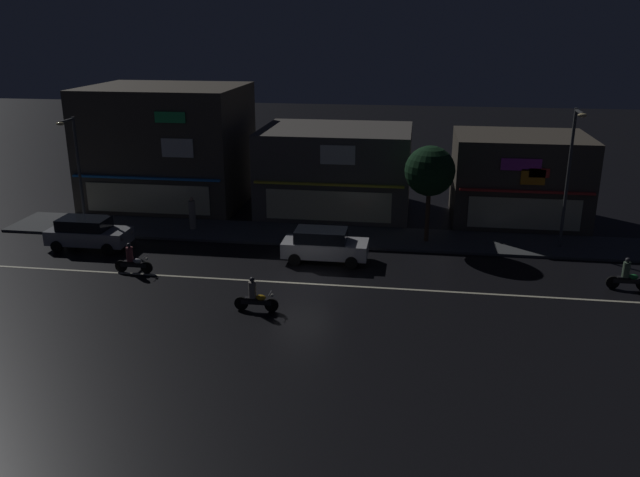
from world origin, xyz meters
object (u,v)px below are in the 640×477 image
at_px(motorcycle_lead, 255,297).
at_px(motorcycle_following, 132,260).
at_px(streetlamp_mid, 570,168).
at_px(traffic_cone, 348,251).
at_px(streetlamp_west, 76,163).
at_px(motorcycle_opposite_lane, 628,276).
at_px(parked_car_near_kerb, 88,233).
at_px(pedestrian_on_sidewalk, 192,214).
at_px(parked_car_trailing, 324,245).

relative_size(motorcycle_lead, motorcycle_following, 1.00).
bearing_deg(streetlamp_mid, traffic_cone, -167.59).
xyz_separation_m(streetlamp_west, motorcycle_opposite_lane, (28.76, -4.69, -3.34)).
distance_m(parked_car_near_kerb, motorcycle_following, 4.97).
height_order(pedestrian_on_sidewalk, motorcycle_following, pedestrian_on_sidewalk).
height_order(streetlamp_mid, motorcycle_lead, streetlamp_mid).
xyz_separation_m(pedestrian_on_sidewalk, motorcycle_lead, (6.26, -10.29, -0.38)).
bearing_deg(pedestrian_on_sidewalk, motorcycle_opposite_lane, -168.65).
distance_m(streetlamp_west, motorcycle_opposite_lane, 29.33).
relative_size(motorcycle_following, traffic_cone, 3.45).
height_order(parked_car_trailing, motorcycle_following, parked_car_trailing).
xyz_separation_m(streetlamp_mid, pedestrian_on_sidewalk, (-20.49, 0.48, -3.45)).
distance_m(pedestrian_on_sidewalk, parked_car_trailing, 9.14).
bearing_deg(motorcycle_opposite_lane, streetlamp_west, 169.76).
distance_m(motorcycle_lead, traffic_cone, 8.02).
xyz_separation_m(streetlamp_mid, parked_car_trailing, (-12.22, -3.40, -3.59)).
distance_m(motorcycle_following, traffic_cone, 10.82).
relative_size(motorcycle_following, motorcycle_opposite_lane, 1.00).
distance_m(streetlamp_west, pedestrian_on_sidewalk, 7.07).
bearing_deg(parked_car_trailing, pedestrian_on_sidewalk, -25.13).
bearing_deg(traffic_cone, streetlamp_mid, 12.41).
distance_m(streetlamp_mid, motorcycle_lead, 17.70).
bearing_deg(parked_car_trailing, motorcycle_opposite_lane, 173.35).
relative_size(parked_car_near_kerb, traffic_cone, 7.82).
relative_size(parked_car_near_kerb, motorcycle_opposite_lane, 2.26).
height_order(streetlamp_mid, parked_car_trailing, streetlamp_mid).
bearing_deg(streetlamp_west, pedestrian_on_sidewalk, 7.52).
bearing_deg(motorcycle_lead, streetlamp_west, -32.35).
height_order(streetlamp_mid, motorcycle_opposite_lane, streetlamp_mid).
distance_m(pedestrian_on_sidewalk, motorcycle_lead, 12.05).
bearing_deg(parked_car_trailing, streetlamp_west, -11.74).
xyz_separation_m(parked_car_near_kerb, traffic_cone, (13.93, 0.84, -0.59)).
relative_size(streetlamp_mid, parked_car_near_kerb, 1.71).
xyz_separation_m(streetlamp_west, pedestrian_on_sidewalk, (6.36, 0.84, -2.96)).
height_order(motorcycle_lead, traffic_cone, motorcycle_lead).
relative_size(motorcycle_opposite_lane, traffic_cone, 3.45).
bearing_deg(motorcycle_opposite_lane, motorcycle_lead, -164.54).
distance_m(streetlamp_mid, motorcycle_following, 22.44).
relative_size(pedestrian_on_sidewalk, motorcycle_lead, 0.99).
bearing_deg(pedestrian_on_sidewalk, motorcycle_lead, 146.53).
height_order(parked_car_near_kerb, motorcycle_lead, parked_car_near_kerb).
relative_size(pedestrian_on_sidewalk, traffic_cone, 3.41).
relative_size(parked_car_trailing, motorcycle_lead, 2.26).
relative_size(parked_car_trailing, motorcycle_following, 2.26).
relative_size(parked_car_trailing, traffic_cone, 7.82).
xyz_separation_m(pedestrian_on_sidewalk, parked_car_near_kerb, (-4.53, -3.76, -0.14)).
bearing_deg(parked_car_trailing, motorcycle_lead, 72.56).
distance_m(pedestrian_on_sidewalk, motorcycle_following, 6.92).
xyz_separation_m(streetlamp_west, motorcycle_following, (5.69, -6.03, -3.34)).
bearing_deg(streetlamp_mid, motorcycle_opposite_lane, -69.31).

